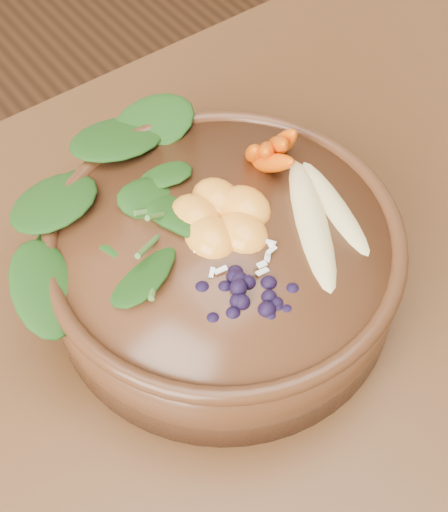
{
  "coord_description": "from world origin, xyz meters",
  "views": [
    {
      "loc": [
        -0.25,
        -0.08,
        1.21
      ],
      "look_at": [
        -0.07,
        0.17,
        0.79
      ],
      "focal_mm": 50.0,
      "sensor_mm": 36.0,
      "label": 1
    }
  ],
  "objects_px": {
    "stoneware_bowl": "(224,264)",
    "carrot_cluster": "(266,122)",
    "banana_halves": "(325,203)",
    "blueberry_pile": "(246,281)",
    "dining_table": "(421,457)",
    "mandarin_cluster": "(222,205)",
    "kale_heap": "(154,171)"
  },
  "relations": [
    {
      "from": "stoneware_bowl",
      "to": "banana_halves",
      "type": "bearing_deg",
      "value": -21.74
    },
    {
      "from": "dining_table",
      "to": "banana_halves",
      "type": "relative_size",
      "value": 11.99
    },
    {
      "from": "banana_halves",
      "to": "kale_heap",
      "type": "bearing_deg",
      "value": 156.45
    },
    {
      "from": "dining_table",
      "to": "blueberry_pile",
      "type": "bearing_deg",
      "value": 125.25
    },
    {
      "from": "dining_table",
      "to": "carrot_cluster",
      "type": "xyz_separation_m",
      "value": [
        0.0,
        0.22,
        0.2
      ]
    },
    {
      "from": "mandarin_cluster",
      "to": "kale_heap",
      "type": "bearing_deg",
      "value": 113.73
    },
    {
      "from": "blueberry_pile",
      "to": "stoneware_bowl",
      "type": "bearing_deg",
      "value": 68.38
    },
    {
      "from": "mandarin_cluster",
      "to": "dining_table",
      "type": "bearing_deg",
      "value": -72.25
    },
    {
      "from": "dining_table",
      "to": "blueberry_pile",
      "type": "height_order",
      "value": "blueberry_pile"
    },
    {
      "from": "banana_halves",
      "to": "mandarin_cluster",
      "type": "height_order",
      "value": "mandarin_cluster"
    },
    {
      "from": "kale_heap",
      "to": "mandarin_cluster",
      "type": "relative_size",
      "value": 2.07
    },
    {
      "from": "stoneware_bowl",
      "to": "carrot_cluster",
      "type": "xyz_separation_m",
      "value": [
        0.07,
        0.04,
        0.07
      ]
    },
    {
      "from": "dining_table",
      "to": "blueberry_pile",
      "type": "xyz_separation_m",
      "value": [
        -0.09,
        0.12,
        0.18
      ]
    },
    {
      "from": "dining_table",
      "to": "banana_halves",
      "type": "bearing_deg",
      "value": 89.8
    },
    {
      "from": "stoneware_bowl",
      "to": "mandarin_cluster",
      "type": "distance_m",
      "value": 0.05
    },
    {
      "from": "kale_heap",
      "to": "mandarin_cluster",
      "type": "distance_m",
      "value": 0.06
    },
    {
      "from": "stoneware_bowl",
      "to": "kale_heap",
      "type": "height_order",
      "value": "kale_heap"
    },
    {
      "from": "dining_table",
      "to": "kale_heap",
      "type": "distance_m",
      "value": 0.31
    },
    {
      "from": "stoneware_bowl",
      "to": "mandarin_cluster",
      "type": "bearing_deg",
      "value": 59.18
    },
    {
      "from": "banana_halves",
      "to": "blueberry_pile",
      "type": "height_order",
      "value": "blueberry_pile"
    },
    {
      "from": "dining_table",
      "to": "carrot_cluster",
      "type": "bearing_deg",
      "value": 89.4
    },
    {
      "from": "dining_table",
      "to": "carrot_cluster",
      "type": "distance_m",
      "value": 0.29
    },
    {
      "from": "banana_halves",
      "to": "carrot_cluster",
      "type": "bearing_deg",
      "value": 113.06
    },
    {
      "from": "kale_heap",
      "to": "blueberry_pile",
      "type": "height_order",
      "value": "kale_heap"
    },
    {
      "from": "stoneware_bowl",
      "to": "carrot_cluster",
      "type": "bearing_deg",
      "value": 31.83
    },
    {
      "from": "dining_table",
      "to": "stoneware_bowl",
      "type": "relative_size",
      "value": 6.3
    },
    {
      "from": "kale_heap",
      "to": "carrot_cluster",
      "type": "relative_size",
      "value": 2.38
    },
    {
      "from": "dining_table",
      "to": "banana_halves",
      "type": "height_order",
      "value": "banana_halves"
    },
    {
      "from": "carrot_cluster",
      "to": "blueberry_pile",
      "type": "relative_size",
      "value": 0.6
    },
    {
      "from": "kale_heap",
      "to": "banana_halves",
      "type": "relative_size",
      "value": 1.25
    },
    {
      "from": "stoneware_bowl",
      "to": "mandarin_cluster",
      "type": "relative_size",
      "value": 3.15
    },
    {
      "from": "dining_table",
      "to": "carrot_cluster",
      "type": "relative_size",
      "value": 22.83
    }
  ]
}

